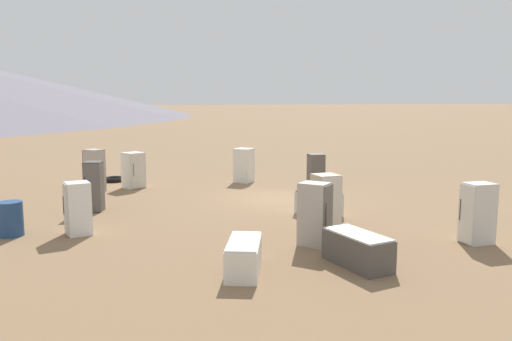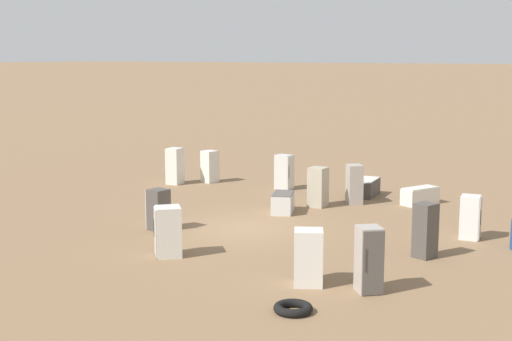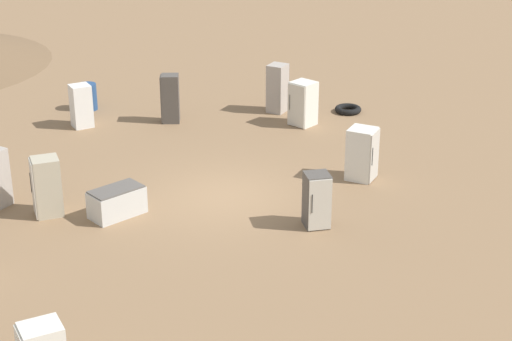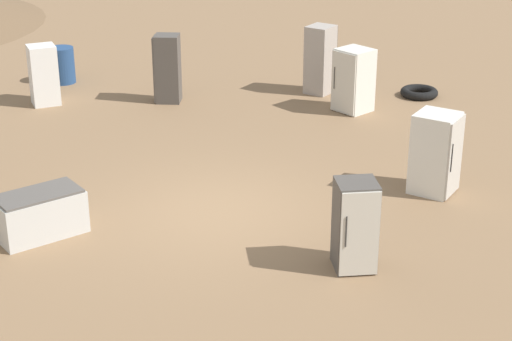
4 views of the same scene
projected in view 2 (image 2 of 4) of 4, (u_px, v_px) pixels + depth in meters
ground_plane at (243, 229)px, 25.11m from camera, size 1000.00×1000.00×0.00m
discarded_fridge_0 at (367, 188)px, 30.87m from camera, size 1.77×0.97×0.75m
discarded_fridge_1 at (354, 184)px, 29.23m from camera, size 0.93×0.91×1.62m
discarded_fridge_2 at (369, 260)px, 18.28m from camera, size 0.90×0.89×1.72m
discarded_fridge_3 at (318, 187)px, 28.68m from camera, size 0.75×0.67×1.60m
discarded_fridge_4 at (210, 166)px, 34.22m from camera, size 0.79×0.77×1.52m
discarded_fridge_5 at (284, 172)px, 32.40m from camera, size 0.61×0.79×1.58m
discarded_fridge_6 at (471, 217)px, 23.62m from camera, size 0.73×0.75×1.46m
discarded_fridge_7 at (420, 196)px, 29.18m from camera, size 1.75×1.27×0.71m
discarded_fridge_8 at (308, 257)px, 18.86m from camera, size 1.01×1.01×1.51m
discarded_fridge_9 at (425, 230)px, 21.42m from camera, size 0.75×0.70×1.67m
discarded_fridge_10 at (168, 232)px, 21.55m from camera, size 1.06×1.06×1.54m
discarded_fridge_11 at (175, 166)px, 33.74m from camera, size 0.84×0.71×1.71m
discarded_fridge_12 at (158, 210)px, 24.86m from camera, size 0.69×0.72×1.44m
discarded_fridge_13 at (283, 203)px, 27.66m from camera, size 1.61×1.25×0.77m
scrap_tire at (293, 308)px, 16.93m from camera, size 0.94×0.94×0.21m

